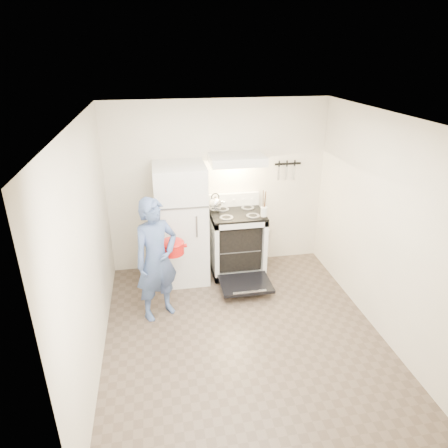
{
  "coord_description": "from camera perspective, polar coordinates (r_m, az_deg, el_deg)",
  "views": [
    {
      "loc": [
        -0.89,
        -3.71,
        3.09
      ],
      "look_at": [
        -0.05,
        1.0,
        1.0
      ],
      "focal_mm": 32.0,
      "sensor_mm": 36.0,
      "label": 1
    }
  ],
  "objects": [
    {
      "name": "floor",
      "position": [
        4.91,
        2.72,
        -15.43
      ],
      "size": [
        3.6,
        3.6,
        0.0
      ],
      "primitive_type": "plane",
      "color": "brown",
      "rests_on": "ground"
    },
    {
      "name": "back_wall",
      "position": [
        5.88,
        -0.89,
        5.35
      ],
      "size": [
        3.2,
        0.02,
        2.5
      ],
      "primitive_type": "cube",
      "color": "silver",
      "rests_on": "ground"
    },
    {
      "name": "refrigerator",
      "position": [
        5.64,
        -6.12,
        0.03
      ],
      "size": [
        0.7,
        0.7,
        1.7
      ],
      "primitive_type": "cube",
      "color": "silver",
      "rests_on": "floor"
    },
    {
      "name": "stove_body",
      "position": [
        5.93,
        1.86,
        -2.78
      ],
      "size": [
        0.76,
        0.65,
        0.92
      ],
      "primitive_type": "cube",
      "color": "silver",
      "rests_on": "floor"
    },
    {
      "name": "cooktop",
      "position": [
        5.73,
        1.92,
        1.47
      ],
      "size": [
        0.76,
        0.65,
        0.03
      ],
      "primitive_type": "cube",
      "color": "black",
      "rests_on": "stove_body"
    },
    {
      "name": "backsplash",
      "position": [
        5.95,
        1.37,
        3.52
      ],
      "size": [
        0.76,
        0.07,
        0.2
      ],
      "primitive_type": "cube",
      "color": "silver",
      "rests_on": "cooktop"
    },
    {
      "name": "oven_door",
      "position": [
        5.58,
        3.08,
        -8.54
      ],
      "size": [
        0.7,
        0.54,
        0.04
      ],
      "primitive_type": "cube",
      "color": "black",
      "rests_on": "floor"
    },
    {
      "name": "oven_rack",
      "position": [
        5.93,
        1.86,
        -2.96
      ],
      "size": [
        0.6,
        0.52,
        0.01
      ],
      "primitive_type": "cube",
      "color": "slate",
      "rests_on": "stove_body"
    },
    {
      "name": "range_hood",
      "position": [
        5.56,
        1.87,
        9.19
      ],
      "size": [
        0.76,
        0.5,
        0.12
      ],
      "primitive_type": "cube",
      "color": "silver",
      "rests_on": "back_wall"
    },
    {
      "name": "knife_strip",
      "position": [
        6.03,
        9.12,
        8.49
      ],
      "size": [
        0.4,
        0.02,
        0.03
      ],
      "primitive_type": "cube",
      "color": "black",
      "rests_on": "back_wall"
    },
    {
      "name": "pizza_stone",
      "position": [
        5.95,
        2.04,
        -2.76
      ],
      "size": [
        0.36,
        0.36,
        0.02
      ],
      "primitive_type": "cylinder",
      "color": "#947457",
      "rests_on": "oven_rack"
    },
    {
      "name": "tea_kettle",
      "position": [
        5.74,
        -1.25,
        3.13
      ],
      "size": [
        0.22,
        0.18,
        0.27
      ],
      "primitive_type": null,
      "color": "silver",
      "rests_on": "cooktop"
    },
    {
      "name": "utensil_jar",
      "position": [
        5.53,
        5.73,
        1.77
      ],
      "size": [
        0.1,
        0.1,
        0.13
      ],
      "primitive_type": "cylinder",
      "rotation": [
        0.0,
        0.0,
        -0.09
      ],
      "color": "silver",
      "rests_on": "cooktop"
    },
    {
      "name": "person",
      "position": [
        4.88,
        -9.63,
        -5.04
      ],
      "size": [
        0.68,
        0.61,
        1.56
      ],
      "primitive_type": "imported",
      "rotation": [
        0.0,
        0.0,
        0.51
      ],
      "color": "#304969",
      "rests_on": "floor"
    },
    {
      "name": "dutch_oven",
      "position": [
        5.08,
        -7.46,
        -3.41
      ],
      "size": [
        0.38,
        0.31,
        0.24
      ],
      "primitive_type": null,
      "color": "red",
      "rests_on": "person"
    }
  ]
}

